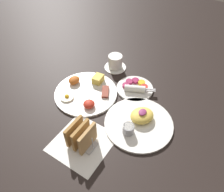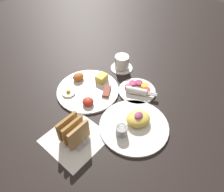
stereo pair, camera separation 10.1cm
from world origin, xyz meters
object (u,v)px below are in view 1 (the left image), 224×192
plate_foreground (139,121)px  toast_rack (81,136)px  plate_condiments (135,88)px  plate_breakfast (86,91)px  coffee_cup (115,62)px

plate_foreground → toast_rack: (-0.21, 0.14, 0.04)m
plate_condiments → plate_foreground: size_ratio=0.66×
plate_breakfast → plate_foreground: size_ratio=1.03×
plate_foreground → coffee_cup: bearing=46.6°
plate_condiments → plate_foreground: bearing=-147.2°
toast_rack → plate_condiments: bearing=-4.3°
plate_breakfast → plate_condiments: (0.15, -0.19, 0.00)m
toast_rack → coffee_cup: size_ratio=0.97×
plate_condiments → plate_foreground: (-0.18, -0.12, 0.00)m
plate_condiments → toast_rack: toast_rack is taller
plate_foreground → coffee_cup: 0.40m
plate_breakfast → coffee_cup: (0.25, -0.01, 0.03)m
plate_breakfast → toast_rack: toast_rack is taller
plate_condiments → toast_rack: 0.39m
plate_condiments → toast_rack: size_ratio=1.68×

